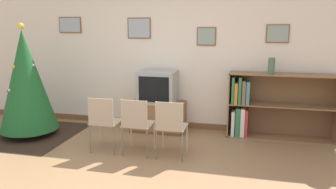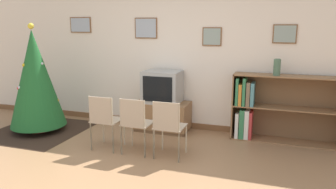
# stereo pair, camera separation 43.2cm
# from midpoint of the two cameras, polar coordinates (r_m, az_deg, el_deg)

# --- Properties ---
(ground_plane) EXTENTS (24.00, 24.00, 0.00)m
(ground_plane) POSITION_cam_midpoint_polar(r_m,az_deg,el_deg) (3.92, -6.76, -15.66)
(ground_plane) COLOR #936B47
(wall_back) EXTENTS (8.34, 0.11, 2.70)m
(wall_back) POSITION_cam_midpoint_polar(r_m,az_deg,el_deg) (5.77, 3.40, 7.46)
(wall_back) COLOR silver
(wall_back) RESTS_ON ground_plane
(area_rug) EXTENTS (1.48, 1.59, 0.01)m
(area_rug) POSITION_cam_midpoint_polar(r_m,az_deg,el_deg) (6.09, -19.57, -5.95)
(area_rug) COLOR #332319
(area_rug) RESTS_ON ground_plane
(christmas_tree) EXTENTS (0.93, 0.93, 1.83)m
(christmas_tree) POSITION_cam_midpoint_polar(r_m,az_deg,el_deg) (5.88, -20.19, 2.56)
(christmas_tree) COLOR maroon
(christmas_tree) RESTS_ON area_rug
(tv_console) EXTENTS (0.93, 0.50, 0.51)m
(tv_console) POSITION_cam_midpoint_polar(r_m,az_deg,el_deg) (5.70, 1.20, -3.82)
(tv_console) COLOR brown
(tv_console) RESTS_ON ground_plane
(television) EXTENTS (0.62, 0.49, 0.54)m
(television) POSITION_cam_midpoint_polar(r_m,az_deg,el_deg) (5.58, 1.21, 1.34)
(television) COLOR #9E9E99
(television) RESTS_ON tv_console
(folding_chair_left) EXTENTS (0.40, 0.40, 0.82)m
(folding_chair_left) POSITION_cam_midpoint_polar(r_m,az_deg,el_deg) (4.81, -8.52, -4.26)
(folding_chair_left) COLOR tan
(folding_chair_left) RESTS_ON ground_plane
(folding_chair_center) EXTENTS (0.40, 0.40, 0.82)m
(folding_chair_center) POSITION_cam_midpoint_polar(r_m,az_deg,el_deg) (4.62, -3.07, -4.86)
(folding_chair_center) COLOR tan
(folding_chair_center) RESTS_ON ground_plane
(folding_chair_right) EXTENTS (0.40, 0.40, 0.82)m
(folding_chair_right) POSITION_cam_midpoint_polar(r_m,az_deg,el_deg) (4.46, 2.83, -5.45)
(folding_chair_right) COLOR tan
(folding_chair_right) RESTS_ON ground_plane
(bookshelf) EXTENTS (1.68, 0.36, 1.06)m
(bookshelf) POSITION_cam_midpoint_polar(r_m,az_deg,el_deg) (5.48, 19.29, -2.44)
(bookshelf) COLOR olive
(bookshelf) RESTS_ON ground_plane
(vase) EXTENTS (0.11, 0.11, 0.25)m
(vase) POSITION_cam_midpoint_polar(r_m,az_deg,el_deg) (5.31, 20.70, 4.49)
(vase) COLOR #47664C
(vase) RESTS_ON bookshelf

